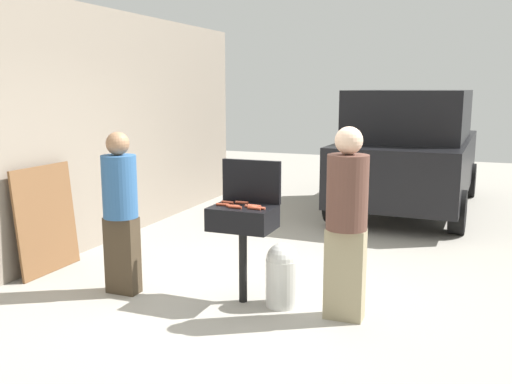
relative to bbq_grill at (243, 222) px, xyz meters
name	(u,v)px	position (x,y,z in m)	size (l,w,h in m)	color
ground_plane	(256,296)	(0.06, 0.18, -0.80)	(24.00, 24.00, 0.00)	#9E998E
house_wall_side	(88,128)	(-2.67, 1.18, 0.74)	(0.24, 8.00, 3.08)	gray
bbq_grill	(243,222)	(0.00, 0.00, 0.00)	(0.60, 0.44, 0.95)	black
grill_lid_open	(251,181)	(0.00, 0.22, 0.36)	(0.60, 0.05, 0.42)	black
hot_dog_0	(259,208)	(0.18, -0.06, 0.16)	(0.03, 0.03, 0.13)	#C6593D
hot_dog_1	(223,205)	(-0.19, -0.04, 0.16)	(0.03, 0.03, 0.13)	#AD4228
hot_dog_2	(251,206)	(0.10, -0.02, 0.16)	(0.03, 0.03, 0.13)	#C6593D
hot_dog_3	(233,206)	(-0.07, -0.07, 0.16)	(0.03, 0.03, 0.13)	#B74C33
hot_dog_4	(242,202)	(-0.06, 0.12, 0.16)	(0.03, 0.03, 0.13)	#B74C33
hot_dog_5	(235,207)	(-0.03, -0.10, 0.16)	(0.03, 0.03, 0.13)	#AD4228
hot_dog_6	(254,208)	(0.15, -0.08, 0.16)	(0.03, 0.03, 0.13)	#AD4228
hot_dog_7	(228,202)	(-0.19, 0.08, 0.16)	(0.03, 0.03, 0.13)	#B74C33
hot_dog_8	(254,206)	(0.11, 0.02, 0.16)	(0.03, 0.03, 0.13)	#C6593D
propane_tank	(282,273)	(0.39, 0.05, -0.48)	(0.32, 0.32, 0.62)	silver
person_left	(120,207)	(-1.23, -0.22, 0.09)	(0.34, 0.34, 1.64)	#3F3323
person_right	(347,217)	(1.01, -0.04, 0.14)	(0.36, 0.36, 1.74)	gray
parked_minivan	(410,150)	(0.97, 5.03, 0.22)	(2.13, 4.45, 2.02)	black
leaning_board	(46,219)	(-2.42, 0.04, -0.20)	(0.03, 0.90, 1.21)	brown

